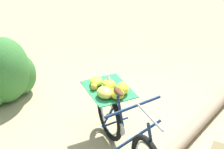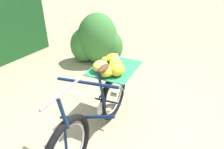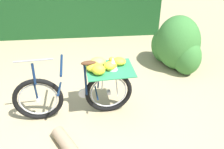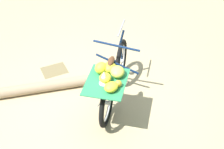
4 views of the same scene
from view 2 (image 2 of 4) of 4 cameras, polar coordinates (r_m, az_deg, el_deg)
ground_plane at (r=2.73m, az=1.43°, el=-16.11°), size 60.00×60.00×0.00m
bicycle at (r=2.39m, az=-3.49°, el=-7.67°), size 1.33×1.59×1.03m
shrub_cluster at (r=4.41m, az=-4.43°, el=9.64°), size 1.15×0.79×1.10m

